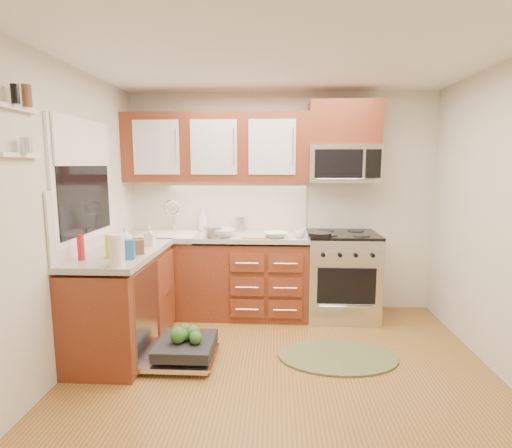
# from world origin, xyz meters

# --- Properties ---
(floor) EXTENTS (3.50, 3.50, 0.00)m
(floor) POSITION_xyz_m (0.00, 0.00, 0.00)
(floor) COLOR brown
(floor) RESTS_ON ground
(ceiling) EXTENTS (3.50, 3.50, 0.00)m
(ceiling) POSITION_xyz_m (0.00, 0.00, 2.50)
(ceiling) COLOR white
(ceiling) RESTS_ON ground
(wall_back) EXTENTS (3.50, 0.04, 2.50)m
(wall_back) POSITION_xyz_m (0.00, 1.75, 1.25)
(wall_back) COLOR beige
(wall_back) RESTS_ON ground
(wall_front) EXTENTS (3.50, 0.04, 2.50)m
(wall_front) POSITION_xyz_m (0.00, -1.75, 1.25)
(wall_front) COLOR beige
(wall_front) RESTS_ON ground
(wall_left) EXTENTS (0.04, 3.50, 2.50)m
(wall_left) POSITION_xyz_m (-1.75, 0.00, 1.25)
(wall_left) COLOR beige
(wall_left) RESTS_ON ground
(base_cabinet_back) EXTENTS (2.05, 0.60, 0.85)m
(base_cabinet_back) POSITION_xyz_m (-0.73, 1.45, 0.42)
(base_cabinet_back) COLOR #5B2114
(base_cabinet_back) RESTS_ON ground
(base_cabinet_left) EXTENTS (0.60, 1.25, 0.85)m
(base_cabinet_left) POSITION_xyz_m (-1.45, 0.52, 0.42)
(base_cabinet_left) COLOR #5B2114
(base_cabinet_left) RESTS_ON ground
(countertop_back) EXTENTS (2.07, 0.64, 0.05)m
(countertop_back) POSITION_xyz_m (-0.72, 1.44, 0.90)
(countertop_back) COLOR #B3AEA4
(countertop_back) RESTS_ON base_cabinet_back
(countertop_left) EXTENTS (0.64, 1.27, 0.05)m
(countertop_left) POSITION_xyz_m (-1.44, 0.53, 0.90)
(countertop_left) COLOR #B3AEA4
(countertop_left) RESTS_ON base_cabinet_left
(backsplash_back) EXTENTS (2.05, 0.02, 0.57)m
(backsplash_back) POSITION_xyz_m (-0.73, 1.74, 1.21)
(backsplash_back) COLOR silver
(backsplash_back) RESTS_ON ground
(backsplash_left) EXTENTS (0.02, 1.25, 0.57)m
(backsplash_left) POSITION_xyz_m (-1.74, 0.52, 1.21)
(backsplash_left) COLOR silver
(backsplash_left) RESTS_ON ground
(upper_cabinets) EXTENTS (2.05, 0.35, 0.75)m
(upper_cabinets) POSITION_xyz_m (-0.73, 1.57, 1.88)
(upper_cabinets) COLOR #5B2114
(upper_cabinets) RESTS_ON ground
(cabinet_over_mw) EXTENTS (0.76, 0.35, 0.47)m
(cabinet_over_mw) POSITION_xyz_m (0.68, 1.57, 2.13)
(cabinet_over_mw) COLOR #5B2114
(cabinet_over_mw) RESTS_ON ground
(range) EXTENTS (0.76, 0.64, 0.95)m
(range) POSITION_xyz_m (0.68, 1.43, 0.47)
(range) COLOR silver
(range) RESTS_ON ground
(microwave) EXTENTS (0.76, 0.38, 0.40)m
(microwave) POSITION_xyz_m (0.68, 1.55, 1.70)
(microwave) COLOR silver
(microwave) RESTS_ON ground
(sink) EXTENTS (0.62, 0.50, 0.26)m
(sink) POSITION_xyz_m (-1.25, 1.42, 0.80)
(sink) COLOR white
(sink) RESTS_ON ground
(dishwasher) EXTENTS (0.70, 0.60, 0.20)m
(dishwasher) POSITION_xyz_m (-0.86, 0.30, 0.10)
(dishwasher) COLOR silver
(dishwasher) RESTS_ON ground
(window) EXTENTS (0.03, 1.05, 1.05)m
(window) POSITION_xyz_m (-1.74, 0.50, 1.55)
(window) COLOR white
(window) RESTS_ON ground
(window_blind) EXTENTS (0.02, 0.96, 0.40)m
(window_blind) POSITION_xyz_m (-1.71, 0.50, 1.88)
(window_blind) COLOR white
(window_blind) RESTS_ON ground
(shelf_upper) EXTENTS (0.04, 0.40, 0.03)m
(shelf_upper) POSITION_xyz_m (-1.72, -0.35, 2.05)
(shelf_upper) COLOR white
(shelf_upper) RESTS_ON ground
(shelf_lower) EXTENTS (0.04, 0.40, 0.03)m
(shelf_lower) POSITION_xyz_m (-1.72, -0.35, 1.75)
(shelf_lower) COLOR white
(shelf_lower) RESTS_ON ground
(rug) EXTENTS (1.15, 0.86, 0.02)m
(rug) POSITION_xyz_m (0.50, 0.43, 0.01)
(rug) COLOR brown
(rug) RESTS_ON ground
(skillet) EXTENTS (0.27, 0.27, 0.05)m
(skillet) POSITION_xyz_m (0.40, 1.18, 0.97)
(skillet) COLOR black
(skillet) RESTS_ON range
(stock_pot) EXTENTS (0.22, 0.22, 0.12)m
(stock_pot) POSITION_xyz_m (-0.72, 1.22, 0.98)
(stock_pot) COLOR silver
(stock_pot) RESTS_ON countertop_back
(cutting_board) EXTENTS (0.26, 0.17, 0.02)m
(cutting_board) POSITION_xyz_m (-0.28, 1.22, 0.93)
(cutting_board) COLOR tan
(cutting_board) RESTS_ON countertop_back
(canister) EXTENTS (0.14, 0.14, 0.17)m
(canister) POSITION_xyz_m (-0.47, 1.65, 1.01)
(canister) COLOR silver
(canister) RESTS_ON countertop_back
(paper_towel_roll) EXTENTS (0.14, 0.14, 0.24)m
(paper_towel_roll) POSITION_xyz_m (-1.25, -0.02, 1.05)
(paper_towel_roll) COLOR white
(paper_towel_roll) RESTS_ON countertop_left
(mustard_bottle) EXTENTS (0.07, 0.07, 0.19)m
(mustard_bottle) POSITION_xyz_m (-1.42, 0.24, 1.02)
(mustard_bottle) COLOR yellow
(mustard_bottle) RESTS_ON countertop_left
(red_bottle) EXTENTS (0.07, 0.07, 0.21)m
(red_bottle) POSITION_xyz_m (-1.62, 0.16, 1.03)
(red_bottle) COLOR red
(red_bottle) RESTS_ON countertop_left
(wooden_box) EXTENTS (0.15, 0.13, 0.13)m
(wooden_box) POSITION_xyz_m (-1.25, 0.39, 0.99)
(wooden_box) COLOR brown
(wooden_box) RESTS_ON countertop_left
(blue_carton) EXTENTS (0.11, 0.07, 0.16)m
(blue_carton) POSITION_xyz_m (-1.25, 0.21, 1.01)
(blue_carton) COLOR #2262A1
(blue_carton) RESTS_ON countertop_left
(bowl_a) EXTENTS (0.32, 0.32, 0.06)m
(bowl_a) POSITION_xyz_m (-0.05, 1.25, 0.95)
(bowl_a) COLOR #999999
(bowl_a) RESTS_ON countertop_back
(bowl_b) EXTENTS (0.33, 0.33, 0.09)m
(bowl_b) POSITION_xyz_m (-0.62, 1.25, 0.97)
(bowl_b) COLOR #999999
(bowl_b) RESTS_ON countertop_back
(cup) EXTENTS (0.13, 0.13, 0.09)m
(cup) POSITION_xyz_m (0.20, 1.25, 0.97)
(cup) COLOR #999999
(cup) RESTS_ON countertop_back
(soap_bottle_a) EXTENTS (0.14, 0.14, 0.29)m
(soap_bottle_a) POSITION_xyz_m (-0.90, 1.65, 1.07)
(soap_bottle_a) COLOR #999999
(soap_bottle_a) RESTS_ON countertop_back
(soap_bottle_b) EXTENTS (0.09, 0.09, 0.18)m
(soap_bottle_b) POSITION_xyz_m (-1.25, 0.76, 1.02)
(soap_bottle_b) COLOR #999999
(soap_bottle_b) RESTS_ON countertop_left
(soap_bottle_c) EXTENTS (0.17, 0.17, 0.16)m
(soap_bottle_c) POSITION_xyz_m (-1.52, 0.84, 1.01)
(soap_bottle_c) COLOR #999999
(soap_bottle_c) RESTS_ON countertop_left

